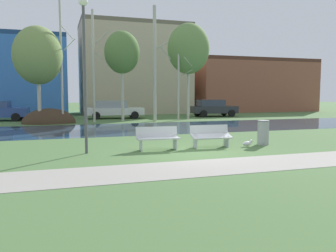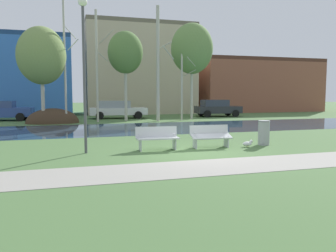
{
  "view_description": "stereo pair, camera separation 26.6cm",
  "coord_description": "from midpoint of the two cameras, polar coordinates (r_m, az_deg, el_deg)",
  "views": [
    {
      "loc": [
        -4.62,
        -11.21,
        2.12
      ],
      "look_at": [
        -0.39,
        1.89,
        0.81
      ],
      "focal_mm": 36.68,
      "sensor_mm": 36.0,
      "label": 1
    },
    {
      "loc": [
        -4.37,
        -11.29,
        2.12
      ],
      "look_at": [
        -0.39,
        1.89,
        0.81
      ],
      "focal_mm": 36.68,
      "sensor_mm": 36.0,
      "label": 2
    }
  ],
  "objects": [
    {
      "name": "birch_right",
      "position": [
        27.16,
        2.67,
        7.59
      ],
      "size": [
        1.23,
        2.26,
        6.15
      ],
      "color": "#BCB7A8",
      "rests_on": "ground"
    },
    {
      "name": "river_band",
      "position": [
        20.93,
        -4.29,
        -0.37
      ],
      "size": [
        80.0,
        7.24,
        0.01
      ],
      "primitive_type": "cube",
      "color": "#2D475B",
      "rests_on": "ground"
    },
    {
      "name": "parked_van_nearest_blue",
      "position": [
        29.64,
        -25.84,
        2.36
      ],
      "size": [
        4.67,
        2.32,
        1.53
      ],
      "color": "#2D4793",
      "rests_on": "ground"
    },
    {
      "name": "building_brick_low",
      "position": [
        43.92,
        13.58,
        6.52
      ],
      "size": [
        14.67,
        9.39,
        6.13
      ],
      "color": "brown",
      "rests_on": "ground"
    },
    {
      "name": "bench_left",
      "position": [
        12.84,
        -1.21,
        -1.93
      ],
      "size": [
        1.63,
        0.64,
        0.87
      ],
      "color": "silver",
      "rests_on": "ground"
    },
    {
      "name": "parked_sedan_second_white",
      "position": [
        29.37,
        -8.21,
        2.78
      ],
      "size": [
        4.9,
        2.31,
        1.5
      ],
      "color": "silver",
      "rests_on": "ground"
    },
    {
      "name": "parked_hatch_third_dark",
      "position": [
        31.86,
        8.38,
        3.01
      ],
      "size": [
        4.19,
        2.34,
        1.54
      ],
      "color": "#282B30",
      "rests_on": "ground"
    },
    {
      "name": "trash_bin",
      "position": [
        14.71,
        16.14,
        -1.01
      ],
      "size": [
        0.49,
        0.49,
        1.01
      ],
      "color": "#999B9E",
      "rests_on": "ground"
    },
    {
      "name": "bench_right",
      "position": [
        13.58,
        7.64,
        -1.57
      ],
      "size": [
        1.63,
        0.64,
        0.87
      ],
      "color": "silver",
      "rests_on": "ground"
    },
    {
      "name": "birch_center_right",
      "position": [
        26.31,
        -1.34,
        10.34
      ],
      "size": [
        1.38,
        2.3,
        8.64
      ],
      "color": "#BCB7A8",
      "rests_on": "ground"
    },
    {
      "name": "ground_plane",
      "position": [
        21.82,
        -4.81,
        -0.15
      ],
      "size": [
        120.0,
        120.0,
        0.0
      ],
      "primitive_type": "plane",
      "color": "#4C703D"
    },
    {
      "name": "birch_far_left",
      "position": [
        25.53,
        -20.0,
        10.91
      ],
      "size": [
        3.3,
        3.3,
        6.69
      ],
      "color": "#BCB7A8",
      "rests_on": "ground"
    },
    {
      "name": "building_beige_block",
      "position": [
        37.44,
        -4.67,
        9.37
      ],
      "size": [
        11.28,
        6.48,
        9.39
      ],
      "color": "#BCAD8E",
      "rests_on": "ground"
    },
    {
      "name": "soil_mound",
      "position": [
        25.85,
        -18.33,
        0.46
      ],
      "size": [
        3.68,
        2.41,
        2.13
      ],
      "primitive_type": "ellipsoid",
      "color": "#423021",
      "rests_on": "ground"
    },
    {
      "name": "streetlamp",
      "position": [
        12.47,
        -13.23,
        12.14
      ],
      "size": [
        0.32,
        0.32,
        5.41
      ],
      "color": "#4C4C51",
      "rests_on": "ground"
    },
    {
      "name": "seagull",
      "position": [
        14.05,
        13.63,
        -2.84
      ],
      "size": [
        0.48,
        0.18,
        0.27
      ],
      "color": "white",
      "rests_on": "ground"
    },
    {
      "name": "birch_left",
      "position": [
        25.24,
        -16.45,
        10.4
      ],
      "size": [
        1.05,
        1.79,
        8.68
      ],
      "color": "#BCB7A8",
      "rests_on": "ground"
    },
    {
      "name": "birch_center",
      "position": [
        27.06,
        -6.82,
        12.0
      ],
      "size": [
        2.69,
        2.69,
        6.87
      ],
      "color": "#BCB7A8",
      "rests_on": "ground"
    },
    {
      "name": "birch_center_left",
      "position": [
        26.09,
        -11.4,
        9.83
      ],
      "size": [
        1.37,
        2.08,
        8.18
      ],
      "color": "#BCB7A8",
      "rests_on": "ground"
    },
    {
      "name": "birch_far_right",
      "position": [
        28.72,
        4.27,
        12.68
      ],
      "size": [
        3.42,
        3.42,
        7.81
      ],
      "color": "#BCB7A8",
      "rests_on": "ground"
    },
    {
      "name": "paved_path_strip",
      "position": [
        10.22,
        9.79,
        -6.58
      ],
      "size": [
        60.0,
        2.1,
        0.01
      ],
      "primitive_type": "cube",
      "color": "#9E998E",
      "rests_on": "ground"
    }
  ]
}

